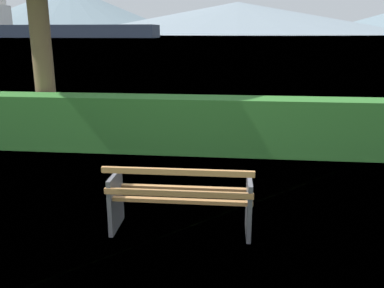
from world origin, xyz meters
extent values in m
plane|color=#567A38|center=(0.00, 0.00, 0.00)|extent=(1400.00, 1400.00, 0.00)
plane|color=#6B8EA3|center=(0.00, 307.59, 0.00)|extent=(620.00, 620.00, 0.00)
cube|color=#A0703F|center=(0.00, -0.19, 0.45)|extent=(1.64, 0.09, 0.04)
cube|color=#A0703F|center=(0.00, 0.00, 0.45)|extent=(1.64, 0.09, 0.04)
cube|color=#A0703F|center=(0.00, 0.19, 0.45)|extent=(1.64, 0.09, 0.04)
cube|color=#A0703F|center=(0.00, -0.27, 0.57)|extent=(1.64, 0.07, 0.06)
cube|color=#A0703F|center=(0.00, -0.31, 0.84)|extent=(1.64, 0.07, 0.06)
cube|color=#4C4C51|center=(-0.78, -0.03, 0.34)|extent=(0.06, 0.51, 0.68)
cube|color=#4C4C51|center=(0.78, -0.01, 0.34)|extent=(0.06, 0.51, 0.68)
cube|color=#2D6B28|center=(0.00, 3.27, 0.54)|extent=(13.11, 0.68, 1.08)
cylinder|color=brown|center=(-3.44, 3.88, 1.82)|extent=(0.41, 0.41, 3.64)
cube|color=#2D384C|center=(-86.67, 184.67, 2.87)|extent=(101.70, 18.78, 5.74)
cube|color=#335693|center=(-66.13, 204.21, 0.49)|extent=(3.08, 5.71, 0.99)
cube|color=silver|center=(-66.13, 204.21, 1.45)|extent=(1.76, 2.20, 0.92)
cone|color=slate|center=(-243.26, 590.73, 33.09)|extent=(330.68, 330.68, 66.18)
cone|color=gray|center=(0.00, 555.93, 20.52)|extent=(439.65, 439.65, 41.04)
camera|label=1|loc=(0.60, -4.33, 2.26)|focal=37.84mm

